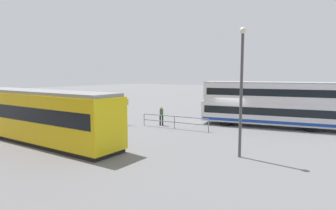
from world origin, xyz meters
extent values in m
plane|color=slate|center=(0.00, 0.00, 0.00)|extent=(160.00, 160.00, 0.00)
cube|color=white|center=(-2.93, -1.10, 1.24)|extent=(11.89, 4.69, 1.78)
cube|color=white|center=(-2.93, -1.10, 2.96)|extent=(11.52, 4.53, 1.66)
cube|color=black|center=(-2.93, -1.10, 1.45)|extent=(11.32, 4.61, 0.64)
cube|color=black|center=(-2.93, -1.10, 3.04)|extent=(10.96, 4.45, 0.60)
cube|color=#193FA5|center=(-2.93, -1.10, 0.60)|extent=(11.67, 4.69, 0.24)
cube|color=#B2B2B7|center=(-2.93, -1.10, 3.84)|extent=(11.52, 4.53, 0.10)
cylinder|color=black|center=(0.61, -0.41, 0.50)|extent=(1.45, 2.62, 1.00)
cylinder|color=black|center=(-6.06, -1.71, 0.50)|extent=(1.45, 2.62, 1.00)
cube|color=yellow|center=(8.48, 13.26, 1.77)|extent=(13.48, 2.68, 3.04)
cube|color=black|center=(8.48, 13.26, 2.07)|extent=(12.95, 2.71, 0.90)
cube|color=gray|center=(8.48, 13.26, 3.39)|extent=(13.21, 2.48, 0.20)
cube|color=black|center=(8.48, 13.26, 0.12)|extent=(13.21, 2.55, 0.25)
cylinder|color=black|center=(5.33, 3.72, 0.42)|extent=(0.14, 0.14, 0.83)
cylinder|color=black|center=(5.12, 3.65, 0.42)|extent=(0.14, 0.14, 0.83)
cylinder|color=#335938|center=(5.22, 3.69, 1.15)|extent=(0.41, 0.41, 0.64)
sphere|color=tan|center=(5.22, 3.69, 1.59)|extent=(0.23, 0.23, 0.23)
cube|color=gray|center=(3.42, 4.34, 1.05)|extent=(6.02, 0.67, 0.06)
cube|color=gray|center=(3.42, 4.34, 0.55)|extent=(6.02, 0.67, 0.06)
cylinder|color=gray|center=(0.42, 4.03, 0.53)|extent=(0.07, 0.07, 1.05)
cylinder|color=gray|center=(3.42, 4.34, 0.53)|extent=(0.07, 0.07, 1.05)
cylinder|color=gray|center=(6.43, 4.64, 0.53)|extent=(0.07, 0.07, 1.05)
cylinder|color=slate|center=(8.33, 5.23, 1.22)|extent=(0.10, 0.10, 2.44)
cube|color=#D8D84C|center=(8.32, 5.27, 2.07)|extent=(1.03, 0.33, 0.53)
cylinder|color=#4C4C51|center=(-3.98, 9.15, 3.35)|extent=(0.16, 0.16, 6.70)
sphere|color=#F2EFCC|center=(-3.98, 9.15, 6.85)|extent=(0.36, 0.36, 0.36)
camera|label=1|loc=(-9.31, 24.03, 4.57)|focal=30.36mm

